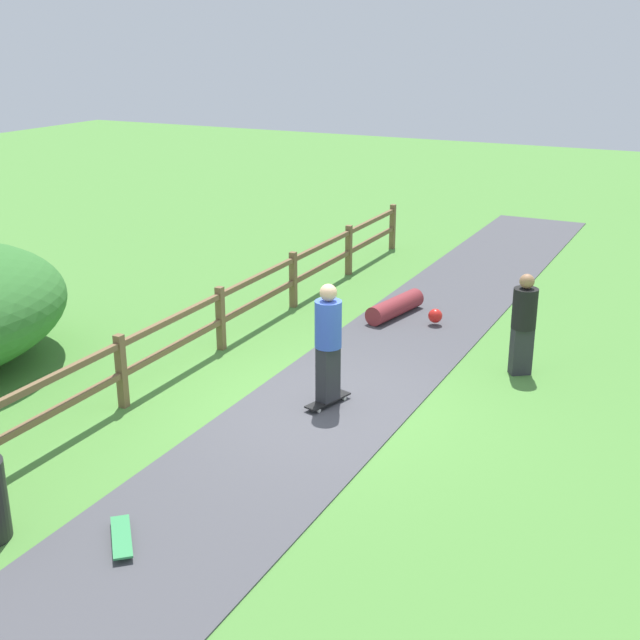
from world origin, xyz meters
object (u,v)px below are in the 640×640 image
(skater_riding, at_px, (328,339))
(skateboard_loose, at_px, (121,537))
(skater_fallen, at_px, (398,307))
(bystander_black, at_px, (524,320))

(skater_riding, height_order, skateboard_loose, skater_riding)
(skater_fallen, xyz_separation_m, bystander_black, (2.71, -1.67, 0.69))
(bystander_black, bearing_deg, skater_riding, -131.65)
(skater_riding, xyz_separation_m, skater_fallen, (-0.54, 4.11, -0.83))
(skater_riding, bearing_deg, bystander_black, 48.35)
(skateboard_loose, bearing_deg, skater_riding, 83.85)
(skater_riding, xyz_separation_m, bystander_black, (2.17, 2.44, -0.14))
(skateboard_loose, bearing_deg, skater_fallen, 90.73)
(skater_riding, relative_size, bystander_black, 1.11)
(skater_fallen, relative_size, skateboard_loose, 2.10)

